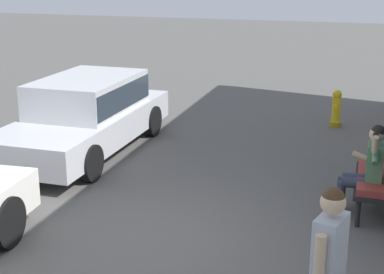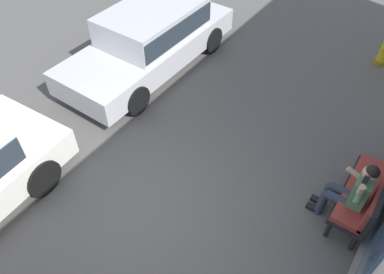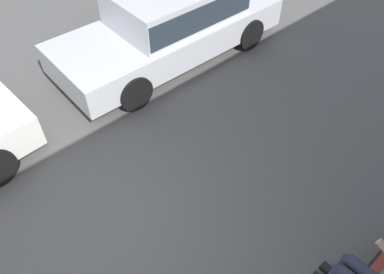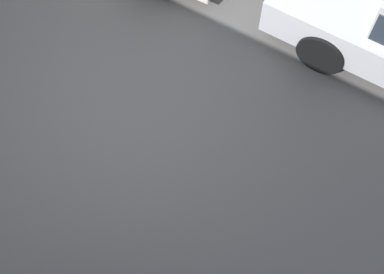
{
  "view_description": "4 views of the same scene",
  "coord_description": "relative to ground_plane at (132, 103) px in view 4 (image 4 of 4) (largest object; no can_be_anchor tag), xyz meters",
  "views": [
    {
      "loc": [
        6.41,
        2.6,
        3.46
      ],
      "look_at": [
        -1.35,
        0.23,
        1.04
      ],
      "focal_mm": 55.0,
      "sensor_mm": 36.0,
      "label": 1
    },
    {
      "loc": [
        2.34,
        2.6,
        5.21
      ],
      "look_at": [
        -0.84,
        0.38,
        1.21
      ],
      "focal_mm": 35.0,
      "sensor_mm": 36.0,
      "label": 2
    },
    {
      "loc": [
        0.68,
        2.6,
        4.32
      ],
      "look_at": [
        -1.3,
        0.34,
        1.14
      ],
      "focal_mm": 35.0,
      "sensor_mm": 36.0,
      "label": 3
    },
    {
      "loc": [
        -2.34,
        2.6,
        6.43
      ],
      "look_at": [
        -1.07,
        0.37,
        0.84
      ],
      "focal_mm": 55.0,
      "sensor_mm": 36.0,
      "label": 4
    }
  ],
  "objects": [
    {
      "name": "ground_plane",
      "position": [
        0.0,
        0.0,
        0.0
      ],
      "size": [
        60.0,
        60.0,
        0.0
      ],
      "primitive_type": "plane",
      "color": "#565451"
    }
  ]
}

